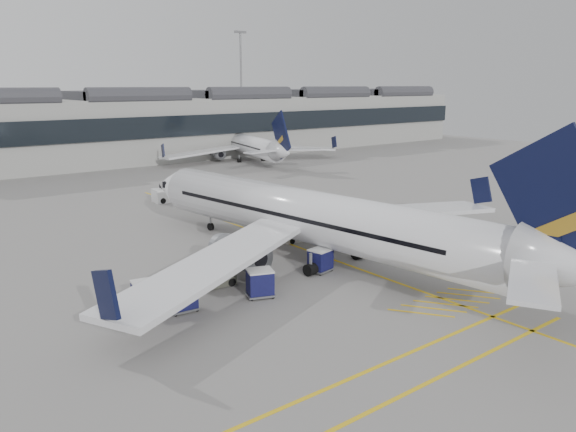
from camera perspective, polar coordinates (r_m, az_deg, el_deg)
ground at (r=35.82m, az=-2.81°, el=-9.06°), size 220.00×220.00×0.00m
terminal at (r=101.21m, az=-27.17°, el=7.60°), size 200.00×20.45×12.40m
apron_markings at (r=49.05m, az=0.05°, el=-2.82°), size 0.25×60.00×0.01m
airliner_main at (r=43.45m, az=2.87°, el=-0.28°), size 39.85×43.79×11.67m
airliner_far at (r=102.51m, az=-4.11°, el=7.21°), size 32.33×35.71×9.63m
belt_loader at (r=50.23m, az=1.32°, el=-1.71°), size 5.27×2.11×2.12m
baggage_cart_a at (r=41.67m, az=3.31°, el=-4.45°), size 1.88×1.65×1.74m
baggage_cart_b at (r=36.88m, az=-2.86°, el=-6.75°), size 2.15×1.97×1.85m
baggage_cart_c at (r=35.90m, az=-14.19°, el=-7.73°), size 1.96×1.71×1.83m
baggage_cart_d at (r=35.21m, az=-10.67°, el=-8.04°), size 1.79×1.52×1.76m
ramp_agent_a at (r=46.90m, az=-2.33°, el=-2.43°), size 0.79×0.77×1.84m
ramp_agent_b at (r=42.47m, az=-7.44°, el=-4.36°), size 0.98×0.90×1.64m
pushback_tug at (r=39.17m, az=-7.47°, el=-6.15°), size 2.73×1.81×1.47m
safety_cone_nose at (r=57.89m, az=-4.64°, el=-0.11°), size 0.36×0.36×0.50m
safety_cone_engine at (r=49.38m, az=3.04°, el=-2.44°), size 0.35×0.35×0.48m
service_van_mid at (r=73.89m, az=-11.07°, el=3.00°), size 2.14×3.46×1.66m
service_van_right at (r=68.12m, az=-11.86°, el=2.26°), size 4.13×2.26×2.06m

